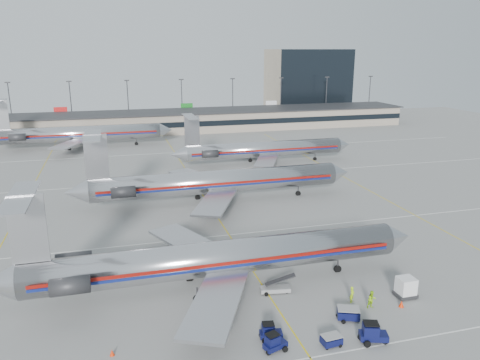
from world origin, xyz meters
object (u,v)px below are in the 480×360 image
object	(u,v)px
jet_foreground	(211,258)
tug_center	(270,332)
belt_loader	(276,288)
jet_second_row	(212,182)
uld_container	(406,287)

from	to	relation	value
jet_foreground	tug_center	distance (m)	11.19
jet_foreground	belt_loader	world-z (taller)	jet_foreground
jet_foreground	jet_second_row	size ratio (longest dim) A/B	0.96
jet_second_row	uld_container	world-z (taller)	jet_second_row
jet_second_row	jet_foreground	bearing A→B (deg)	-102.32
jet_foreground	uld_container	distance (m)	20.59
jet_foreground	uld_container	world-z (taller)	jet_foreground
jet_foreground	jet_second_row	distance (m)	29.44
jet_second_row	belt_loader	world-z (taller)	jet_second_row
belt_loader	jet_second_row	bearing A→B (deg)	98.87
jet_second_row	uld_container	distance (m)	38.21
jet_second_row	tug_center	bearing A→B (deg)	-94.69
belt_loader	uld_container	bearing A→B (deg)	-10.75
uld_container	belt_loader	world-z (taller)	uld_container
jet_second_row	belt_loader	xyz separation A→B (m)	(0.15, -31.40, -3.15)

